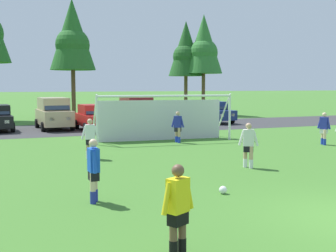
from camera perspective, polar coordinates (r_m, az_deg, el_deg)
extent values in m
plane|color=#3D7028|center=(23.51, -3.11, -1.92)|extent=(400.00, 400.00, 0.00)
cube|color=#333335|center=(30.72, -7.59, -0.24)|extent=(52.00, 8.40, 0.01)
sphere|color=white|center=(12.07, 7.32, -8.42)|extent=(0.22, 0.22, 0.22)
sphere|color=black|center=(12.07, 7.32, -8.40)|extent=(0.08, 0.08, 0.08)
sphere|color=red|center=(12.10, 7.57, -8.39)|extent=(0.07, 0.07, 0.07)
cylinder|color=white|center=(23.95, 8.19, 1.10)|extent=(0.12, 0.12, 2.44)
cylinder|color=white|center=(21.83, -9.44, 0.67)|extent=(0.12, 0.12, 2.44)
cylinder|color=white|center=(22.56, -0.21, 4.00)|extent=(7.31, 0.68, 0.12)
cylinder|color=white|center=(24.75, 7.30, 1.53)|extent=(0.23, 1.94, 2.46)
cylinder|color=white|center=(22.71, -9.75, 1.16)|extent=(0.23, 1.94, 2.46)
cube|color=silver|center=(23.58, -0.93, 0.79)|extent=(6.94, 0.57, 2.20)
cylinder|color=brown|center=(7.62, 0.72, -14.40)|extent=(0.14, 0.14, 0.80)
cylinder|color=brown|center=(7.74, 1.89, -14.07)|extent=(0.14, 0.14, 0.80)
cylinder|color=black|center=(7.70, 0.72, -16.08)|extent=(0.15, 0.15, 0.32)
cylinder|color=black|center=(7.83, 1.89, -15.73)|extent=(0.15, 0.15, 0.32)
cube|color=black|center=(7.58, 1.32, -11.96)|extent=(0.40, 0.35, 0.28)
cube|color=yellow|center=(7.47, 1.33, -9.17)|extent=(0.45, 0.39, 0.60)
sphere|color=brown|center=(7.38, 1.33, -5.94)|extent=(0.22, 0.22, 0.22)
cylinder|color=yellow|center=(7.32, -0.18, -9.65)|extent=(0.24, 0.19, 0.55)
cylinder|color=yellow|center=(7.64, 2.77, -9.00)|extent=(0.24, 0.19, 0.55)
cylinder|color=beige|center=(11.32, -9.69, -7.87)|extent=(0.14, 0.14, 0.80)
cylinder|color=beige|center=(11.11, -9.94, -8.13)|extent=(0.14, 0.14, 0.80)
cylinder|color=#232D99|center=(11.38, -9.67, -9.05)|extent=(0.15, 0.15, 0.32)
cylinder|color=#232D99|center=(11.16, -9.92, -9.33)|extent=(0.15, 0.15, 0.32)
cube|color=black|center=(11.14, -9.84, -6.40)|extent=(0.23, 0.35, 0.28)
cube|color=blue|center=(11.07, -9.87, -4.47)|extent=(0.26, 0.39, 0.60)
sphere|color=beige|center=(11.01, -9.91, -2.27)|extent=(0.22, 0.22, 0.22)
cylinder|color=blue|center=(11.33, -9.98, -4.36)|extent=(0.10, 0.23, 0.55)
cylinder|color=blue|center=(10.83, -9.75, -4.80)|extent=(0.10, 0.23, 0.55)
cylinder|color=tan|center=(15.85, 10.98, -4.09)|extent=(0.14, 0.14, 0.80)
cylinder|color=tan|center=(15.98, 10.22, -4.00)|extent=(0.14, 0.14, 0.80)
cylinder|color=white|center=(15.89, 10.96, -4.94)|extent=(0.15, 0.15, 0.32)
cylinder|color=white|center=(16.02, 10.21, -4.85)|extent=(0.15, 0.15, 0.32)
cube|color=black|center=(15.87, 10.62, -2.91)|extent=(0.40, 0.35, 0.28)
cube|color=silver|center=(15.82, 10.64, -1.54)|extent=(0.45, 0.39, 0.60)
sphere|color=tan|center=(15.77, 10.67, 0.01)|extent=(0.22, 0.22, 0.22)
cylinder|color=silver|center=(15.80, 11.56, -1.64)|extent=(0.24, 0.19, 0.55)
cylinder|color=silver|center=(15.85, 9.73, -1.59)|extent=(0.24, 0.19, 0.55)
cylinder|color=beige|center=(22.96, 20.10, -1.41)|extent=(0.14, 0.14, 0.80)
cylinder|color=beige|center=(23.22, 19.83, -1.33)|extent=(0.14, 0.14, 0.80)
cylinder|color=#1E38B7|center=(22.99, 20.08, -2.00)|extent=(0.15, 0.15, 0.32)
cylinder|color=#1E38B7|center=(23.25, 19.81, -1.92)|extent=(0.15, 0.15, 0.32)
cube|color=silver|center=(23.06, 19.99, -0.58)|extent=(0.35, 0.40, 0.28)
cube|color=#232D99|center=(23.02, 20.02, 0.36)|extent=(0.38, 0.45, 0.60)
sphere|color=beige|center=(22.99, 20.05, 1.43)|extent=(0.22, 0.22, 0.22)
cylinder|color=#232D99|center=(22.89, 20.56, 0.27)|extent=(0.18, 0.25, 0.55)
cylinder|color=#232D99|center=(23.15, 19.48, 0.36)|extent=(0.18, 0.25, 0.55)
cylinder|color=tan|center=(17.83, -9.95, -3.03)|extent=(0.14, 0.14, 0.80)
cylinder|color=tan|center=(17.92, -10.62, -3.00)|extent=(0.14, 0.14, 0.80)
cylinder|color=white|center=(17.87, -9.93, -3.79)|extent=(0.15, 0.15, 0.32)
cylinder|color=white|center=(17.96, -10.60, -3.75)|extent=(0.15, 0.15, 0.32)
cube|color=black|center=(17.83, -10.30, -1.99)|extent=(0.36, 0.26, 0.28)
cube|color=white|center=(17.79, -10.32, -0.78)|extent=(0.40, 0.28, 0.60)
sphere|color=tan|center=(17.75, -10.34, 0.60)|extent=(0.22, 0.22, 0.22)
cylinder|color=white|center=(17.78, -9.51, -0.84)|extent=(0.24, 0.11, 0.55)
cylinder|color=white|center=(17.81, -11.13, -0.85)|extent=(0.24, 0.11, 0.55)
cylinder|color=tan|center=(22.41, 1.48, -1.24)|extent=(0.14, 0.14, 0.80)
cylinder|color=tan|center=(22.65, 1.13, -1.17)|extent=(0.14, 0.14, 0.80)
cylinder|color=#1E38B7|center=(22.44, 1.48, -1.85)|extent=(0.15, 0.15, 0.32)
cylinder|color=#1E38B7|center=(22.68, 1.13, -1.77)|extent=(0.15, 0.15, 0.32)
cube|color=black|center=(22.49, 1.30, -0.40)|extent=(0.40, 0.38, 0.28)
cube|color=#232D99|center=(22.46, 1.31, 0.57)|extent=(0.45, 0.42, 0.60)
sphere|color=tan|center=(22.43, 1.31, 1.66)|extent=(0.22, 0.22, 0.22)
cylinder|color=#232D99|center=(22.36, 1.90, 0.49)|extent=(0.24, 0.21, 0.55)
cylinder|color=#232D99|center=(22.57, 0.72, 0.54)|extent=(0.24, 0.21, 0.55)
cube|color=#28384C|center=(30.61, -20.37, 2.07)|extent=(0.16, 1.78, 0.45)
cube|color=white|center=(28.42, -20.62, 0.52)|extent=(0.28, 0.10, 0.20)
cube|color=#B21414|center=(32.52, -21.23, 1.07)|extent=(0.28, 0.10, 0.20)
cylinder|color=black|center=(29.25, -19.92, -0.17)|extent=(0.28, 0.65, 0.64)
cylinder|color=black|center=(31.83, -20.37, 0.24)|extent=(0.28, 0.65, 0.64)
cube|color=tan|center=(30.54, -14.90, 1.13)|extent=(2.13, 4.69, 1.00)
cube|color=tan|center=(30.69, -15.01, 2.87)|extent=(1.90, 3.09, 0.84)
cube|color=#28384C|center=(29.29, -14.54, 2.73)|extent=(1.63, 0.46, 0.71)
cube|color=#28384C|center=(30.85, -13.39, 2.92)|extent=(0.17, 2.55, 0.59)
cube|color=white|center=(28.42, -13.09, 0.97)|extent=(0.28, 0.09, 0.20)
cube|color=white|center=(28.23, -15.17, 0.89)|extent=(0.28, 0.09, 0.20)
cube|color=#B21414|center=(32.85, -14.67, 1.51)|extent=(0.28, 0.09, 0.20)
cube|color=#B21414|center=(32.68, -16.48, 1.44)|extent=(0.28, 0.09, 0.20)
cylinder|color=black|center=(29.36, -12.58, 0.04)|extent=(0.27, 0.65, 0.64)
cylinder|color=black|center=(29.03, -16.25, -0.11)|extent=(0.27, 0.65, 0.64)
cylinder|color=black|center=(32.15, -13.64, 0.47)|extent=(0.27, 0.65, 0.64)
cylinder|color=black|center=(31.84, -17.00, 0.34)|extent=(0.27, 0.65, 0.64)
cube|color=red|center=(29.23, -9.79, 0.81)|extent=(2.03, 4.29, 0.76)
cube|color=red|center=(29.33, -9.88, 2.20)|extent=(1.77, 2.19, 0.64)
cube|color=#28384C|center=(28.39, -9.38, 2.07)|extent=(1.54, 0.40, 0.55)
cube|color=#28384C|center=(29.55, -8.31, 2.25)|extent=(0.14, 1.78, 0.45)
cube|color=white|center=(27.39, -7.67, 0.65)|extent=(0.28, 0.10, 0.20)
cube|color=white|center=(27.11, -9.67, 0.57)|extent=(0.28, 0.10, 0.20)
cube|color=#B21414|center=(31.34, -9.89, 1.21)|extent=(0.28, 0.10, 0.20)
cube|color=#B21414|center=(31.10, -11.65, 1.14)|extent=(0.28, 0.10, 0.20)
cylinder|color=black|center=(28.27, -7.33, -0.08)|extent=(0.27, 0.65, 0.64)
cylinder|color=black|center=(27.78, -10.87, -0.22)|extent=(0.27, 0.65, 0.64)
cylinder|color=black|center=(30.75, -8.78, 0.34)|extent=(0.27, 0.65, 0.64)
cylinder|color=black|center=(30.31, -12.06, 0.21)|extent=(0.27, 0.65, 0.64)
cube|color=maroon|center=(31.26, -4.19, 1.39)|extent=(2.05, 4.66, 1.00)
cube|color=maroon|center=(31.40, -4.30, 3.09)|extent=(1.85, 3.06, 0.84)
cube|color=#28384C|center=(30.03, -3.58, 2.95)|extent=(1.63, 0.43, 0.71)
cube|color=#28384C|center=(31.65, -2.76, 3.11)|extent=(0.12, 2.55, 0.59)
cube|color=white|center=(29.24, -2.01, 1.23)|extent=(0.28, 0.09, 0.20)
cube|color=white|center=(28.94, -3.98, 1.17)|extent=(0.28, 0.09, 0.20)
cube|color=#B21414|center=(33.57, -4.37, 1.75)|extent=(0.28, 0.09, 0.20)
cube|color=#B21414|center=(33.30, -6.10, 1.70)|extent=(0.28, 0.09, 0.20)
cylinder|color=black|center=(30.21, -1.72, 0.31)|extent=(0.26, 0.65, 0.64)
cylinder|color=black|center=(29.68, -5.21, 0.20)|extent=(0.26, 0.65, 0.64)
cylinder|color=black|center=(32.92, -3.26, 0.72)|extent=(0.26, 0.65, 0.64)
cylinder|color=black|center=(32.44, -6.48, 0.63)|extent=(0.26, 0.65, 0.64)
cube|color=#B2B2BC|center=(32.52, -0.15, 1.35)|extent=(2.11, 4.32, 0.76)
cube|color=#B2B2BC|center=(32.62, -0.23, 2.59)|extent=(1.81, 2.22, 0.64)
cube|color=#28384C|center=(31.70, 0.29, 2.47)|extent=(1.55, 0.43, 0.55)
cube|color=#28384C|center=(32.88, 1.17, 2.61)|extent=(0.17, 1.78, 0.45)
cube|color=white|center=(30.72, 1.87, 1.20)|extent=(0.29, 0.10, 0.20)
cube|color=white|center=(30.41, 0.11, 1.16)|extent=(0.29, 0.10, 0.20)
cube|color=#B21414|center=(34.62, -0.38, 1.67)|extent=(0.29, 0.10, 0.20)
cube|color=#B21414|center=(34.35, -1.96, 1.64)|extent=(0.29, 0.10, 0.20)
cylinder|color=black|center=(31.60, 2.11, 0.53)|extent=(0.29, 0.66, 0.64)
cylinder|color=black|center=(31.05, -1.03, 0.45)|extent=(0.29, 0.66, 0.64)
cylinder|color=black|center=(34.06, 0.65, 0.89)|extent=(0.29, 0.66, 0.64)
cylinder|color=black|center=(33.54, -2.28, 0.81)|extent=(0.29, 0.66, 0.64)
cube|color=navy|center=(34.70, 6.02, 1.57)|extent=(2.08, 4.31, 0.76)
cube|color=navy|center=(34.79, 5.90, 2.73)|extent=(1.79, 2.21, 0.64)
cube|color=#28384C|center=(33.97, 6.75, 2.63)|extent=(1.55, 0.42, 0.55)
cube|color=#28384C|center=(35.23, 7.07, 2.75)|extent=(0.16, 1.78, 0.45)
cube|color=white|center=(33.24, 8.60, 1.46)|extent=(0.28, 0.10, 0.20)
cube|color=white|center=(32.69, 7.17, 1.41)|extent=(0.28, 0.10, 0.20)
cube|color=#B21414|center=(36.71, 5.00, 1.86)|extent=(0.28, 0.10, 0.20)
cube|color=#B21414|center=(36.22, 3.65, 1.82)|extent=(0.28, 0.10, 0.20)
cylinder|color=black|center=(34.12, 8.45, 0.84)|extent=(0.28, 0.65, 0.64)
cylinder|color=black|center=(33.15, 5.86, 0.74)|extent=(0.28, 0.65, 0.64)
cylinder|color=black|center=(36.30, 6.15, 1.13)|extent=(0.28, 0.65, 0.64)
cylinder|color=black|center=(35.40, 3.67, 1.04)|extent=(0.28, 0.65, 0.64)
cylinder|color=brown|center=(38.37, -12.43, 4.04)|extent=(0.36, 0.36, 4.35)
cone|color=#236023|center=(38.62, -12.59, 11.80)|extent=(3.92, 3.92, 6.09)
sphere|color=#236023|center=(38.52, -12.56, 10.45)|extent=(2.94, 2.94, 2.94)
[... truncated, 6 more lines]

